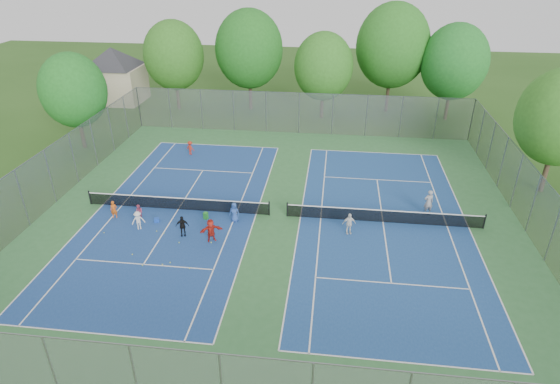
# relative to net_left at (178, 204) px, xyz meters

# --- Properties ---
(ground) EXTENTS (120.00, 120.00, 0.00)m
(ground) POSITION_rel_net_left_xyz_m (7.00, 0.00, -0.46)
(ground) COLOR #284E18
(ground) RESTS_ON ground
(court_pad) EXTENTS (32.00, 32.00, 0.01)m
(court_pad) POSITION_rel_net_left_xyz_m (7.00, 0.00, -0.45)
(court_pad) COLOR #326936
(court_pad) RESTS_ON ground
(court_left) EXTENTS (10.97, 23.77, 0.01)m
(court_left) POSITION_rel_net_left_xyz_m (0.00, 0.00, -0.44)
(court_left) COLOR navy
(court_left) RESTS_ON court_pad
(court_right) EXTENTS (10.97, 23.77, 0.01)m
(court_right) POSITION_rel_net_left_xyz_m (14.00, 0.00, -0.44)
(court_right) COLOR navy
(court_right) RESTS_ON court_pad
(net_left) EXTENTS (12.87, 0.10, 0.91)m
(net_left) POSITION_rel_net_left_xyz_m (0.00, 0.00, 0.00)
(net_left) COLOR black
(net_left) RESTS_ON ground
(net_right) EXTENTS (12.87, 0.10, 0.91)m
(net_right) POSITION_rel_net_left_xyz_m (14.00, 0.00, 0.00)
(net_right) COLOR black
(net_right) RESTS_ON ground
(fence_north) EXTENTS (32.00, 0.10, 4.00)m
(fence_north) POSITION_rel_net_left_xyz_m (7.00, 16.00, 1.54)
(fence_north) COLOR gray
(fence_north) RESTS_ON ground
(fence_west) EXTENTS (0.10, 32.00, 4.00)m
(fence_west) POSITION_rel_net_left_xyz_m (-9.00, 0.00, 1.54)
(fence_west) COLOR gray
(fence_west) RESTS_ON ground
(fence_east) EXTENTS (0.10, 32.00, 4.00)m
(fence_east) POSITION_rel_net_left_xyz_m (23.00, 0.00, 1.54)
(fence_east) COLOR gray
(fence_east) RESTS_ON ground
(house) EXTENTS (11.03, 11.03, 7.30)m
(house) POSITION_rel_net_left_xyz_m (-15.00, 24.00, 3.76)
(house) COLOR #B7A88C
(house) RESTS_ON ground
(tree_nw) EXTENTS (6.40, 6.40, 9.58)m
(tree_nw) POSITION_rel_net_left_xyz_m (-7.00, 22.00, 5.44)
(tree_nw) COLOR #443326
(tree_nw) RESTS_ON ground
(tree_nl) EXTENTS (7.20, 7.20, 10.69)m
(tree_nl) POSITION_rel_net_left_xyz_m (1.00, 23.00, 6.09)
(tree_nl) COLOR #443326
(tree_nl) RESTS_ON ground
(tree_nc) EXTENTS (6.00, 6.00, 8.85)m
(tree_nc) POSITION_rel_net_left_xyz_m (9.00, 21.00, 4.94)
(tree_nc) COLOR #443326
(tree_nc) RESTS_ON ground
(tree_nr) EXTENTS (7.60, 7.60, 11.42)m
(tree_nr) POSITION_rel_net_left_xyz_m (16.00, 24.00, 6.59)
(tree_nr) COLOR #443326
(tree_nr) RESTS_ON ground
(tree_ne) EXTENTS (6.60, 6.60, 9.77)m
(tree_ne) POSITION_rel_net_left_xyz_m (22.00, 22.00, 5.51)
(tree_ne) COLOR #443326
(tree_ne) RESTS_ON ground
(tree_side_w) EXTENTS (5.60, 5.60, 8.47)m
(tree_side_w) POSITION_rel_net_left_xyz_m (-12.00, 10.00, 4.79)
(tree_side_w) COLOR #443326
(tree_side_w) RESTS_ON ground
(ball_crate) EXTENTS (0.41, 0.41, 0.27)m
(ball_crate) POSITION_rel_net_left_xyz_m (-0.90, -1.76, -0.32)
(ball_crate) COLOR #1742AE
(ball_crate) RESTS_ON ground
(ball_hopper) EXTENTS (0.33, 0.33, 0.50)m
(ball_hopper) POSITION_rel_net_left_xyz_m (2.24, -1.01, -0.21)
(ball_hopper) COLOR green
(ball_hopper) RESTS_ON ground
(student_a) EXTENTS (0.50, 0.38, 1.25)m
(student_a) POSITION_rel_net_left_xyz_m (-3.87, -1.59, 0.17)
(student_a) COLOR #D15413
(student_a) RESTS_ON ground
(student_b) EXTENTS (0.62, 0.56, 1.03)m
(student_b) POSITION_rel_net_left_xyz_m (-2.17, -1.49, 0.06)
(student_b) COLOR #CD4F6F
(student_b) RESTS_ON ground
(student_c) EXTENTS (0.96, 0.81, 1.30)m
(student_c) POSITION_rel_net_left_xyz_m (-1.69, -2.76, 0.19)
(student_c) COLOR silver
(student_c) RESTS_ON ground
(student_d) EXTENTS (0.88, 0.53, 1.40)m
(student_d) POSITION_rel_net_left_xyz_m (1.34, -3.16, 0.25)
(student_d) COLOR black
(student_d) RESTS_ON ground
(student_e) EXTENTS (0.69, 0.47, 1.37)m
(student_e) POSITION_rel_net_left_xyz_m (4.22, -1.05, 0.23)
(student_e) COLOR #2A4C9A
(student_e) RESTS_ON ground
(student_f) EXTENTS (1.46, 1.02, 1.52)m
(student_f) POSITION_rel_net_left_xyz_m (3.28, -3.51, 0.30)
(student_f) COLOR #B22419
(student_f) RESTS_ON ground
(child_far_baseline) EXTENTS (0.92, 0.75, 1.24)m
(child_far_baseline) POSITION_rel_net_left_xyz_m (-1.93, 9.52, 0.17)
(child_far_baseline) COLOR #A42717
(child_far_baseline) RESTS_ON ground
(instructor) EXTENTS (0.75, 0.59, 1.81)m
(instructor) POSITION_rel_net_left_xyz_m (17.04, 1.48, 0.45)
(instructor) COLOR #969699
(instructor) RESTS_ON ground
(teen_court_b) EXTENTS (0.90, 0.55, 1.44)m
(teen_court_b) POSITION_rel_net_left_xyz_m (11.71, -1.62, 0.26)
(teen_court_b) COLOR silver
(teen_court_b) RESTS_ON ground
(tennis_ball_0) EXTENTS (0.07, 0.07, 0.07)m
(tennis_ball_0) POSITION_rel_net_left_xyz_m (1.48, -6.09, -0.42)
(tennis_ball_0) COLOR #B0CA2F
(tennis_ball_0) RESTS_ON ground
(tennis_ball_1) EXTENTS (0.07, 0.07, 0.07)m
(tennis_ball_1) POSITION_rel_net_left_xyz_m (-0.01, -6.54, -0.42)
(tennis_ball_1) COLOR yellow
(tennis_ball_1) RESTS_ON ground
(tennis_ball_2) EXTENTS (0.07, 0.07, 0.07)m
(tennis_ball_2) POSITION_rel_net_left_xyz_m (-0.48, -2.94, -0.42)
(tennis_ball_2) COLOR gold
(tennis_ball_2) RESTS_ON ground
(tennis_ball_3) EXTENTS (0.07, 0.07, 0.07)m
(tennis_ball_3) POSITION_rel_net_left_xyz_m (-1.00, -5.59, -0.42)
(tennis_ball_3) COLOR #E5F037
(tennis_ball_3) RESTS_ON ground
(tennis_ball_4) EXTENTS (0.07, 0.07, 0.07)m
(tennis_ball_4) POSITION_rel_net_left_xyz_m (0.07, -3.14, -0.42)
(tennis_ball_4) COLOR #A6CA2F
(tennis_ball_4) RESTS_ON ground
(tennis_ball_5) EXTENTS (0.07, 0.07, 0.07)m
(tennis_ball_5) POSITION_rel_net_left_xyz_m (2.75, -6.48, -0.42)
(tennis_ball_5) COLOR #CFEF37
(tennis_ball_5) RESTS_ON ground
(tennis_ball_6) EXTENTS (0.07, 0.07, 0.07)m
(tennis_ball_6) POSITION_rel_net_left_xyz_m (1.35, -4.03, -0.42)
(tennis_ball_6) COLOR #BDD732
(tennis_ball_6) RESTS_ON ground
(tennis_ball_7) EXTENTS (0.07, 0.07, 0.07)m
(tennis_ball_7) POSITION_rel_net_left_xyz_m (3.31, -3.79, -0.42)
(tennis_ball_7) COLOR #DEF238
(tennis_ball_7) RESTS_ON ground
(tennis_ball_8) EXTENTS (0.07, 0.07, 0.07)m
(tennis_ball_8) POSITION_rel_net_left_xyz_m (-3.74, -3.54, -0.42)
(tennis_ball_8) COLOR gold
(tennis_ball_8) RESTS_ON ground
(tennis_ball_9) EXTENTS (0.07, 0.07, 0.07)m
(tennis_ball_9) POSITION_rel_net_left_xyz_m (1.10, -6.32, -0.42)
(tennis_ball_9) COLOR yellow
(tennis_ball_9) RESTS_ON ground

